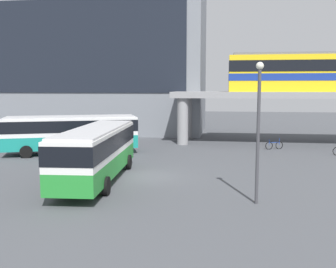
{
  "coord_description": "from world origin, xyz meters",
  "views": [
    {
      "loc": [
        4.57,
        -23.75,
        5.55
      ],
      "look_at": [
        0.59,
        4.28,
        2.2
      ],
      "focal_mm": 41.53,
      "sensor_mm": 36.0,
      "label": 1
    }
  ],
  "objects_px": {
    "bus_main": "(97,148)",
    "bus_secondary": "(71,131)",
    "bicycle_blue": "(274,145)",
    "train": "(333,72)",
    "station_building": "(87,59)"
  },
  "relations": [
    {
      "from": "station_building",
      "to": "bus_secondary",
      "type": "height_order",
      "value": "station_building"
    },
    {
      "from": "train",
      "to": "bicycle_blue",
      "type": "relative_size",
      "value": 12.21
    },
    {
      "from": "bicycle_blue",
      "to": "bus_secondary",
      "type": "bearing_deg",
      "value": -164.0
    },
    {
      "from": "train",
      "to": "bus_secondary",
      "type": "relative_size",
      "value": 1.81
    },
    {
      "from": "bus_secondary",
      "to": "bicycle_blue",
      "type": "bearing_deg",
      "value": 16.0
    },
    {
      "from": "bus_main",
      "to": "bus_secondary",
      "type": "relative_size",
      "value": 1.0
    },
    {
      "from": "bus_secondary",
      "to": "train",
      "type": "bearing_deg",
      "value": 21.82
    },
    {
      "from": "station_building",
      "to": "train",
      "type": "relative_size",
      "value": 1.49
    },
    {
      "from": "train",
      "to": "bicycle_blue",
      "type": "xyz_separation_m",
      "value": [
        -5.97,
        -4.36,
        -6.8
      ]
    },
    {
      "from": "station_building",
      "to": "train",
      "type": "xyz_separation_m",
      "value": [
        28.34,
        -8.86,
        -2.18
      ]
    },
    {
      "from": "bus_main",
      "to": "station_building",
      "type": "bearing_deg",
      "value": 110.66
    },
    {
      "from": "station_building",
      "to": "bus_secondary",
      "type": "bearing_deg",
      "value": -74.65
    },
    {
      "from": "train",
      "to": "bus_secondary",
      "type": "distance_m",
      "value": 25.67
    },
    {
      "from": "bus_secondary",
      "to": "bicycle_blue",
      "type": "xyz_separation_m",
      "value": [
        17.37,
        4.98,
        -1.63
      ]
    },
    {
      "from": "station_building",
      "to": "bus_main",
      "type": "height_order",
      "value": "station_building"
    }
  ]
}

